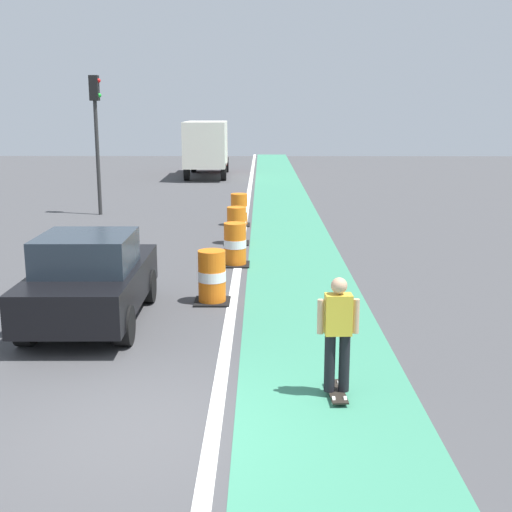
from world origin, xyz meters
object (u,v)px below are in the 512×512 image
(parked_sedan_nearest, at_px, (91,279))
(traffic_barrel_front, at_px, (212,277))
(traffic_barrel_back, at_px, (237,226))
(traffic_light_corner, at_px, (96,120))
(skateboarder_on_lane, at_px, (338,333))
(traffic_barrel_far, at_px, (239,210))
(delivery_truck_down_block, at_px, (207,145))
(traffic_barrel_mid, at_px, (235,245))

(parked_sedan_nearest, xyz_separation_m, traffic_barrel_front, (2.13, 1.33, -0.30))
(traffic_barrel_back, height_order, traffic_light_corner, traffic_light_corner)
(parked_sedan_nearest, xyz_separation_m, traffic_light_corner, (-2.95, 13.03, 2.67))
(skateboarder_on_lane, xyz_separation_m, traffic_barrel_far, (-1.80, 13.87, -0.38))
(delivery_truck_down_block, distance_m, traffic_light_corner, 15.07)
(skateboarder_on_lane, bearing_deg, parked_sedan_nearest, 142.37)
(parked_sedan_nearest, xyz_separation_m, traffic_barrel_back, (2.41, 7.48, -0.30))
(traffic_barrel_front, distance_m, delivery_truck_down_block, 26.53)
(delivery_truck_down_block, xyz_separation_m, traffic_light_corner, (-2.88, -14.70, 1.65))
(parked_sedan_nearest, height_order, traffic_barrel_back, parked_sedan_nearest)
(traffic_barrel_far, xyz_separation_m, traffic_light_corner, (-5.33, 2.38, 2.97))
(traffic_barrel_mid, bearing_deg, skateboarder_on_lane, -77.83)
(parked_sedan_nearest, xyz_separation_m, traffic_barrel_mid, (2.47, 4.67, -0.30))
(traffic_barrel_far, bearing_deg, delivery_truck_down_block, 98.16)
(delivery_truck_down_block, bearing_deg, traffic_light_corner, -101.08)
(traffic_barrel_front, distance_m, traffic_light_corner, 13.10)
(traffic_light_corner, bearing_deg, traffic_barrel_front, -66.55)
(traffic_barrel_mid, height_order, delivery_truck_down_block, delivery_truck_down_block)
(traffic_barrel_mid, xyz_separation_m, traffic_barrel_back, (-0.06, 2.80, 0.00))
(traffic_light_corner, bearing_deg, traffic_barrel_back, -46.06)
(skateboarder_on_lane, height_order, traffic_barrel_back, skateboarder_on_lane)
(parked_sedan_nearest, height_order, delivery_truck_down_block, delivery_truck_down_block)
(traffic_barrel_mid, bearing_deg, traffic_light_corner, 122.96)
(traffic_barrel_front, xyz_separation_m, traffic_barrel_back, (0.28, 6.15, 0.00))
(skateboarder_on_lane, bearing_deg, delivery_truck_down_block, 97.81)
(traffic_barrel_front, relative_size, traffic_light_corner, 0.21)
(skateboarder_on_lane, xyz_separation_m, traffic_barrel_front, (-2.04, 4.54, -0.38))
(parked_sedan_nearest, distance_m, delivery_truck_down_block, 27.75)
(traffic_barrel_far, distance_m, delivery_truck_down_block, 17.30)
(skateboarder_on_lane, height_order, delivery_truck_down_block, delivery_truck_down_block)
(skateboarder_on_lane, bearing_deg, traffic_barrel_front, 114.22)
(skateboarder_on_lane, height_order, traffic_barrel_front, skateboarder_on_lane)
(skateboarder_on_lane, distance_m, parked_sedan_nearest, 5.27)
(traffic_barrel_far, relative_size, traffic_light_corner, 0.21)
(delivery_truck_down_block, bearing_deg, traffic_barrel_far, -81.84)
(parked_sedan_nearest, distance_m, traffic_light_corner, 13.62)
(traffic_barrel_front, relative_size, traffic_barrel_far, 1.00)
(skateboarder_on_lane, height_order, traffic_light_corner, traffic_light_corner)
(traffic_barrel_mid, relative_size, traffic_barrel_back, 1.00)
(traffic_barrel_mid, height_order, traffic_barrel_back, same)
(traffic_barrel_far, distance_m, traffic_light_corner, 6.54)
(traffic_barrel_front, height_order, traffic_barrel_far, same)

